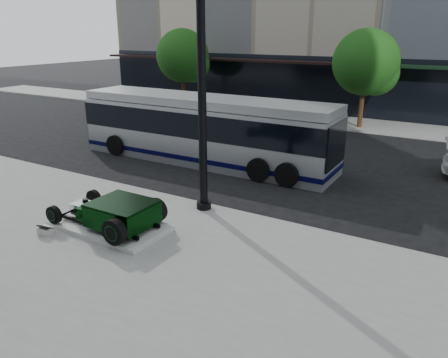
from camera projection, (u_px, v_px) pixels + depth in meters
The scene contains 8 objects.
ground at pixel (243, 190), 16.36m from camera, with size 120.00×120.00×0.00m, color black.
sidewalk_far at pixel (347, 123), 27.72m from camera, with size 70.00×4.00×0.12m, color gray.
street_trees at pixel (368, 65), 25.21m from camera, with size 29.80×3.80×5.70m.
display_plinth at pixel (110, 226), 12.89m from camera, with size 3.40×1.80×0.15m, color silver.
hot_rod at pixel (117, 213), 12.57m from camera, with size 3.22×2.00×0.81m.
info_plaque at pixel (46, 230), 12.52m from camera, with size 0.43×0.34×0.31m.
lamppost at pixel (202, 84), 13.09m from camera, with size 0.48×0.48×8.72m.
transit_bus at pixel (204, 129), 19.51m from camera, with size 12.12×2.88×2.92m.
Camera 1 is at (7.22, -13.54, 5.71)m, focal length 35.00 mm.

